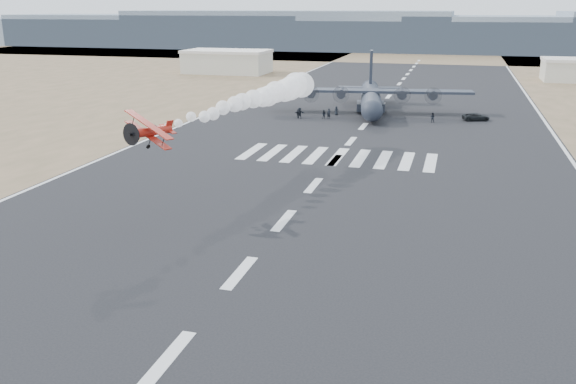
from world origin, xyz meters
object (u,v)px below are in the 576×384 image
at_px(transport_aircraft, 371,97).
at_px(crew_a, 329,114).
at_px(hangar_left, 227,61).
at_px(crew_g, 366,110).
at_px(crew_c, 370,110).
at_px(crew_b, 432,117).
at_px(crew_d, 298,114).
at_px(support_vehicle, 476,117).
at_px(crew_e, 336,111).
at_px(aerobatic_biplane, 150,131).
at_px(crew_f, 300,113).
at_px(crew_h, 324,114).

xyz_separation_m(transport_aircraft, crew_a, (-5.97, -9.65, -1.83)).
relative_size(hangar_left, crew_g, 14.37).
bearing_deg(transport_aircraft, crew_a, -130.75).
bearing_deg(hangar_left, crew_c, -50.20).
xyz_separation_m(transport_aircraft, crew_b, (11.80, -8.32, -1.89)).
height_order(transport_aircraft, crew_a, transport_aircraft).
height_order(crew_b, crew_d, crew_b).
bearing_deg(support_vehicle, crew_b, 99.13).
xyz_separation_m(transport_aircraft, crew_g, (-0.33, -3.87, -1.88)).
distance_m(hangar_left, crew_d, 78.91).
relative_size(crew_b, crew_e, 1.07).
xyz_separation_m(aerobatic_biplane, crew_e, (4.71, 61.32, -7.73)).
relative_size(crew_c, crew_d, 1.19).
height_order(hangar_left, crew_c, hangar_left).
height_order(crew_d, crew_e, crew_e).
bearing_deg(transport_aircraft, crew_c, -91.34).
bearing_deg(crew_f, support_vehicle, 8.31).
height_order(aerobatic_biplane, crew_h, aerobatic_biplane).
distance_m(aerobatic_biplane, crew_b, 62.97).
xyz_separation_m(hangar_left, aerobatic_biplane, (40.81, -124.69, 5.12)).
distance_m(crew_d, crew_g, 12.88).
distance_m(crew_c, crew_d, 13.60).
distance_m(support_vehicle, crew_b, 8.17).
relative_size(aerobatic_biplane, crew_f, 2.74).
bearing_deg(hangar_left, aerobatic_biplane, -71.88).
height_order(crew_b, crew_g, crew_g).
relative_size(crew_a, crew_f, 0.97).
distance_m(transport_aircraft, crew_b, 14.56).
distance_m(crew_d, crew_f, 0.49).
xyz_separation_m(aerobatic_biplane, crew_g, (9.84, 62.96, -7.67)).
relative_size(hangar_left, support_vehicle, 5.29).
bearing_deg(crew_h, transport_aircraft, 63.89).
height_order(support_vehicle, crew_g, crew_g).
bearing_deg(crew_h, crew_e, 81.50).
relative_size(aerobatic_biplane, support_vehicle, 1.12).
bearing_deg(crew_c, aerobatic_biplane, -29.18).
bearing_deg(crew_f, transport_aircraft, 40.73).
height_order(crew_b, crew_h, crew_b).
bearing_deg(crew_e, crew_a, 59.56).
distance_m(hangar_left, crew_b, 91.25).
bearing_deg(aerobatic_biplane, transport_aircraft, 90.37).
bearing_deg(support_vehicle, crew_d, 82.34).
bearing_deg(crew_g, crew_d, 29.73).
bearing_deg(aerobatic_biplane, hangar_left, 117.13).
xyz_separation_m(aerobatic_biplane, crew_f, (-0.89, 56.20, -7.58)).
bearing_deg(support_vehicle, crew_g, 69.52).
height_order(aerobatic_biplane, support_vehicle, aerobatic_biplane).
bearing_deg(support_vehicle, hangar_left, 29.75).
height_order(transport_aircraft, crew_b, transport_aircraft).
height_order(support_vehicle, crew_f, crew_f).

